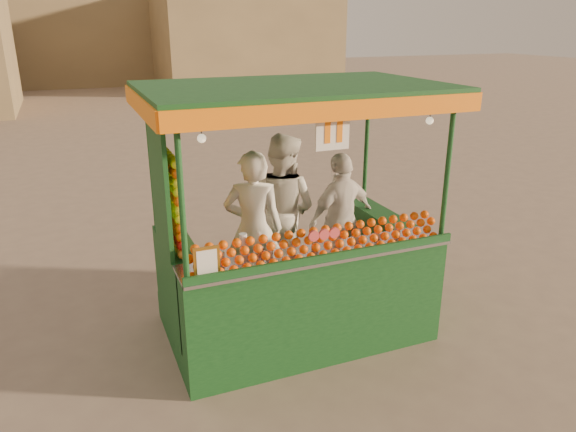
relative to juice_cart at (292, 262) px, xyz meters
name	(u,v)px	position (x,y,z in m)	size (l,w,h in m)	color
ground	(312,334)	(0.22, -0.07, -0.90)	(90.00, 90.00, 0.00)	#746053
building_right	(244,39)	(7.22, 23.93, 1.60)	(9.00, 6.00, 5.00)	#8A744F
building_center	(58,19)	(-1.78, 29.93, 2.60)	(14.00, 7.00, 7.00)	#8A744F
juice_cart	(292,262)	(0.00, 0.00, 0.00)	(3.04, 1.97, 2.77)	#103B18
vendor_left	(254,229)	(-0.31, 0.34, 0.30)	(0.75, 0.63, 1.77)	silver
vendor_middle	(282,209)	(0.19, 0.77, 0.33)	(1.10, 1.13, 1.83)	silver
vendor_right	(341,219)	(0.83, 0.46, 0.22)	(1.01, 0.60, 1.61)	white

